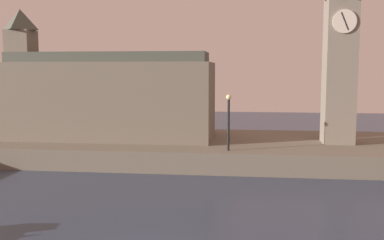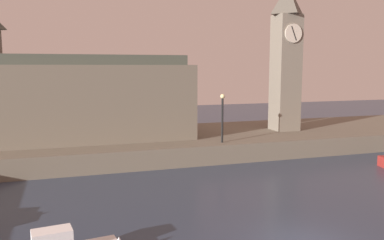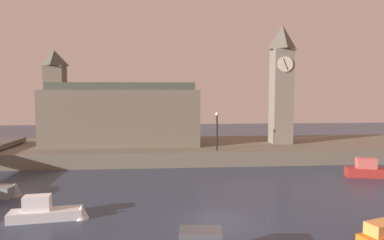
# 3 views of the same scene
# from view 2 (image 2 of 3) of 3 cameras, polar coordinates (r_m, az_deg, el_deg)

# --- Properties ---
(far_embankment) EXTENTS (70.00, 12.00, 1.50)m
(far_embankment) POSITION_cam_2_polar(r_m,az_deg,el_deg) (35.73, -2.18, -3.20)
(far_embankment) COLOR #6B6051
(far_embankment) RESTS_ON ground
(clock_tower) EXTENTS (2.41, 2.45, 13.27)m
(clock_tower) POSITION_cam_2_polar(r_m,az_deg,el_deg) (38.63, 13.11, 8.76)
(clock_tower) COLOR slate
(clock_tower) RESTS_ON far_embankment
(parliament_hall) EXTENTS (16.73, 6.61, 10.35)m
(parliament_hall) POSITION_cam_2_polar(r_m,az_deg,el_deg) (34.07, -15.15, 3.02)
(parliament_hall) COLOR #6B6051
(parliament_hall) RESTS_ON far_embankment
(streetlamp) EXTENTS (0.36, 0.36, 3.80)m
(streetlamp) POSITION_cam_2_polar(r_m,az_deg,el_deg) (31.50, 4.31, 1.09)
(streetlamp) COLOR black
(streetlamp) RESTS_ON far_embankment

